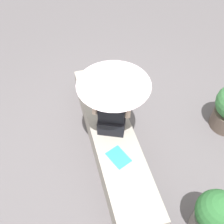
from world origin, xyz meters
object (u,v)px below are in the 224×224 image
person_seated (112,109)px  parasol (114,78)px  planter_near (215,216)px  handbag_black (103,77)px  magazine (118,157)px

person_seated → parasol: parasol is taller
person_seated → planter_near: 1.66m
handbag_black → magazine: 1.31m
parasol → handbag_black: 1.07m
magazine → planter_near: (-0.93, -0.81, -0.09)m
handbag_black → planter_near: (-2.22, -0.68, -0.24)m
handbag_black → magazine: size_ratio=1.17×
parasol → magazine: size_ratio=3.52×
person_seated → magazine: person_seated is taller
parasol → handbag_black: size_ratio=3.00×
person_seated → magazine: 0.60m
handbag_black → planter_near: 2.34m
handbag_black → magazine: (-1.29, 0.13, -0.15)m
magazine → handbag_black: bearing=-27.9°
magazine → planter_near: bearing=-160.9°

